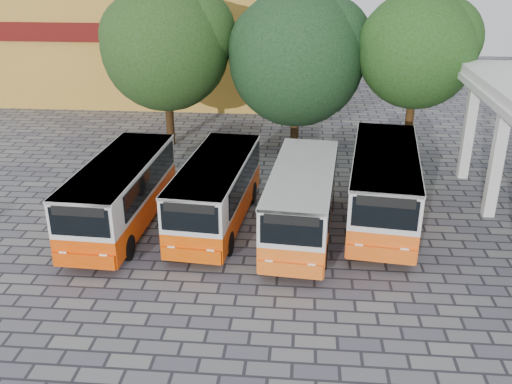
# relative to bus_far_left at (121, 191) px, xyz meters

# --- Properties ---
(ground) EXTENTS (90.00, 90.00, 0.00)m
(ground) POSITION_rel_bus_far_left_xyz_m (6.89, -3.76, -1.58)
(ground) COLOR #51505D
(ground) RESTS_ON ground
(shophouse_block) EXTENTS (20.40, 10.40, 8.30)m
(shophouse_block) POSITION_rel_bus_far_left_xyz_m (-4.11, 22.22, 2.58)
(shophouse_block) COLOR #BF892D
(shophouse_block) RESTS_ON ground
(bus_far_left) EXTENTS (2.64, 7.66, 2.73)m
(bus_far_left) POSITION_rel_bus_far_left_xyz_m (0.00, 0.00, 0.00)
(bus_far_left) COLOR #EB4300
(bus_far_left) RESTS_ON ground
(bus_centre_left) EXTENTS (2.88, 7.55, 2.66)m
(bus_centre_left) POSITION_rel_bus_far_left_xyz_m (3.64, 0.59, -0.04)
(bus_centre_left) COLOR #E44A00
(bus_centre_left) RESTS_ON ground
(bus_centre_right) EXTENTS (2.89, 7.61, 2.68)m
(bus_centre_right) POSITION_rel_bus_far_left_xyz_m (7.02, -0.04, -0.03)
(bus_centre_right) COLOR orange
(bus_centre_right) RESTS_ON ground
(bus_far_right) EXTENTS (3.41, 8.36, 2.93)m
(bus_far_right) POSITION_rel_bus_far_left_xyz_m (10.23, 1.45, 0.11)
(bus_far_right) COLOR #F65A0F
(bus_far_right) RESTS_ON ground
(tree_left) EXTENTS (7.15, 6.81, 8.84)m
(tree_left) POSITION_rel_bus_far_left_xyz_m (-0.37, 10.49, 4.08)
(tree_left) COLOR #35210E
(tree_left) RESTS_ON ground
(tree_middle) EXTENTS (7.52, 7.17, 8.49)m
(tree_middle) POSITION_rel_bus_far_left_xyz_m (6.59, 10.60, 3.57)
(tree_middle) COLOR #472E19
(tree_middle) RESTS_ON ground
(tree_right) EXTENTS (6.09, 5.80, 8.48)m
(tree_right) POSITION_rel_bus_far_left_xyz_m (12.53, 9.49, 4.19)
(tree_right) COLOR #482C12
(tree_right) RESTS_ON ground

